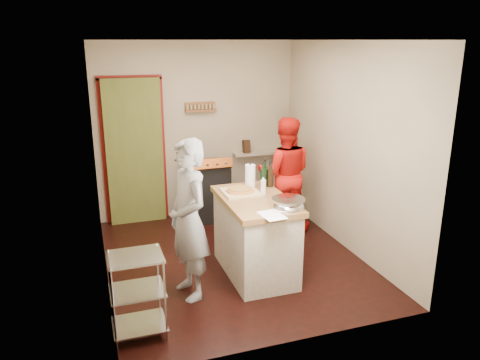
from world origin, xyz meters
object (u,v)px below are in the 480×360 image
Objects in this scene: person_red at (285,174)px; island at (256,234)px; wire_shelving at (137,291)px; person_stripe at (189,220)px; stove at (207,190)px.

island is at bearing 73.19° from person_red.
person_stripe reaches higher than wire_shelving.
island reaches higher than stove.
stove is 0.76× the size of island.
island reaches higher than wire_shelving.
person_red is at bearing 53.47° from island.
wire_shelving is at bearing -58.98° from person_stripe.
island is (1.42, 0.78, 0.04)m from wire_shelving.
stove is 1.26× the size of wire_shelving.
stove is at bearing 92.88° from island.
person_stripe is (-0.73, -2.07, 0.39)m from stove.
island is (0.09, -1.84, 0.03)m from stove.
person_stripe is at bearing -164.12° from island.
island is 0.78× the size of person_stripe.
stove reaches higher than wire_shelving.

